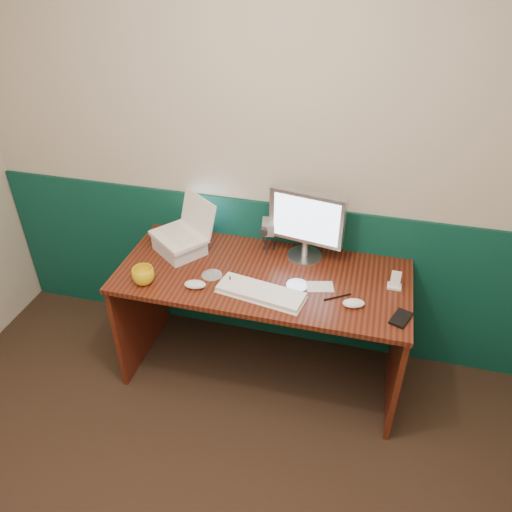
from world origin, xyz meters
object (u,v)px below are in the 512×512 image
(monitor, at_px, (306,226))
(mug, at_px, (143,276))
(camcorder, at_px, (268,237))
(laptop, at_px, (177,220))
(desk, at_px, (262,325))
(keyboard, at_px, (261,293))

(monitor, distance_m, mug, 0.93)
(camcorder, bearing_deg, monitor, -13.08)
(laptop, relative_size, monitor, 0.71)
(mug, distance_m, camcorder, 0.74)
(desk, xyz_separation_m, camcorder, (-0.02, 0.23, 0.47))
(camcorder, bearing_deg, desk, -94.52)
(laptop, xyz_separation_m, keyboard, (0.56, -0.28, -0.20))
(monitor, xyz_separation_m, keyboard, (-0.16, -0.40, -0.20))
(desk, bearing_deg, camcorder, 96.14)
(desk, relative_size, laptop, 5.31)
(desk, height_order, monitor, monitor)
(mug, relative_size, camcorder, 0.62)
(keyboard, bearing_deg, desk, 110.30)
(mug, bearing_deg, desk, 21.37)
(laptop, xyz_separation_m, camcorder, (0.50, 0.13, -0.12))
(laptop, bearing_deg, desk, 26.38)
(laptop, bearing_deg, keyboard, 10.49)
(desk, relative_size, camcorder, 8.29)
(desk, height_order, keyboard, keyboard)
(mug, bearing_deg, laptop, 77.48)
(desk, xyz_separation_m, monitor, (0.19, 0.22, 0.59))
(keyboard, relative_size, mug, 3.79)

